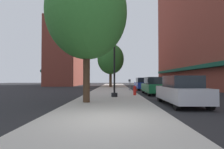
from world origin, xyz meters
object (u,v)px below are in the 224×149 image
car_silver (181,91)px  car_blue (142,84)px  tree_mid (111,59)px  parking_meter_far (130,83)px  tree_near (87,13)px  lamppost (114,57)px  fire_hydrant (135,90)px  parking_meter_near (129,83)px  tree_far (110,59)px  car_green (154,86)px

car_silver → car_blue: size_ratio=1.00×
tree_mid → car_blue: size_ratio=1.74×
parking_meter_far → tree_near: (-3.44, -10.46, 4.44)m
lamppost → tree_mid: bearing=92.4°
fire_hydrant → parking_meter_near: bearing=89.3°
parking_meter_near → tree_far: bearing=101.6°
lamppost → car_green: size_ratio=1.37×
lamppost → tree_far: size_ratio=0.72×
fire_hydrant → tree_mid: size_ratio=0.11×
fire_hydrant → tree_near: tree_near is taller
lamppost → parking_meter_near: bearing=78.2°
parking_meter_far → tree_near: bearing=-108.2°
tree_far → car_blue: tree_far is taller
fire_hydrant → tree_near: 7.49m
car_green → parking_meter_near: bearing=110.3°
car_silver → tree_far: bearing=102.3°
fire_hydrant → parking_meter_far: 5.87m
tree_mid → car_green: size_ratio=1.74×
parking_meter_far → tree_mid: bearing=104.2°
lamppost → fire_hydrant: bearing=39.0°
fire_hydrant → car_green: size_ratio=0.18×
parking_meter_near → car_blue: (1.95, 1.77, -0.14)m
car_silver → car_blue: bearing=91.9°
lamppost → car_green: lamppost is taller
car_silver → car_green: (0.00, 6.94, 0.00)m
parking_meter_near → tree_near: tree_near is taller
parking_meter_near → lamppost: bearing=-101.8°
lamppost → parking_meter_near: 9.15m
car_green → car_blue: bearing=90.2°
parking_meter_near → car_green: 5.69m
tree_far → car_blue: (4.69, -11.52, -4.64)m
tree_near → tree_far: tree_far is taller
tree_near → tree_mid: 20.42m
lamppost → car_green: bearing=41.6°
parking_meter_far → car_silver: 11.02m
lamppost → tree_mid: tree_mid is taller
lamppost → tree_near: 4.21m
fire_hydrant → parking_meter_near: parking_meter_near is taller
parking_meter_far → car_green: bearing=-63.5°
tree_mid → car_blue: tree_mid is taller
tree_near → tree_mid: bearing=87.4°
parking_meter_near → car_green: car_green is taller
parking_meter_far → tree_mid: tree_mid is taller
parking_meter_far → tree_far: (-2.74, 14.73, 4.50)m
fire_hydrant → parking_meter_far: bearing=89.1°
tree_far → car_green: (4.69, -18.64, -4.64)m
tree_mid → car_silver: tree_mid is taller
car_silver → car_blue: 14.05m
tree_far → lamppost: bearing=-87.6°
parking_meter_far → tree_far: size_ratio=0.16×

